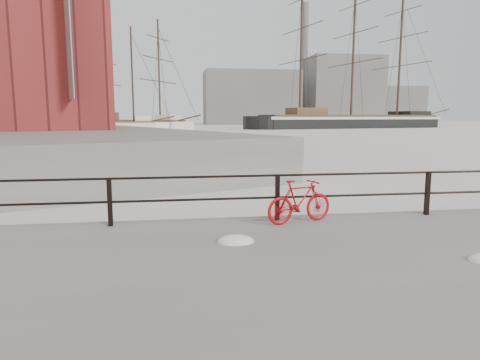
{
  "coord_description": "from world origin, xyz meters",
  "views": [
    {
      "loc": [
        -5.61,
        -9.0,
        2.57
      ],
      "look_at": [
        -4.07,
        1.5,
        1.0
      ],
      "focal_mm": 32.0,
      "sensor_mm": 36.0,
      "label": 1
    }
  ],
  "objects_px": {
    "bicycle": "(300,201)",
    "schooner_left": "(101,132)",
    "schooner_mid": "(131,130)",
    "barque_black": "(350,128)"
  },
  "relations": [
    {
      "from": "schooner_mid",
      "to": "schooner_left",
      "type": "bearing_deg",
      "value": -84.6
    },
    {
      "from": "bicycle",
      "to": "barque_black",
      "type": "xyz_separation_m",
      "value": [
        37.37,
        86.45,
        -0.81
      ]
    },
    {
      "from": "schooner_left",
      "to": "schooner_mid",
      "type": "bearing_deg",
      "value": 59.47
    },
    {
      "from": "barque_black",
      "to": "schooner_left",
      "type": "xyz_separation_m",
      "value": [
        -53.1,
        -16.8,
        0.0
      ]
    },
    {
      "from": "barque_black",
      "to": "schooner_mid",
      "type": "xyz_separation_m",
      "value": [
        -48.89,
        -7.56,
        0.0
      ]
    },
    {
      "from": "barque_black",
      "to": "schooner_mid",
      "type": "distance_m",
      "value": 49.47
    },
    {
      "from": "bicycle",
      "to": "schooner_left",
      "type": "relative_size",
      "value": 0.06
    },
    {
      "from": "schooner_mid",
      "to": "schooner_left",
      "type": "height_order",
      "value": "schooner_mid"
    },
    {
      "from": "schooner_left",
      "to": "barque_black",
      "type": "bearing_deg",
      "value": 11.54
    },
    {
      "from": "schooner_mid",
      "to": "bicycle",
      "type": "bearing_deg",
      "value": -51.79
    }
  ]
}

